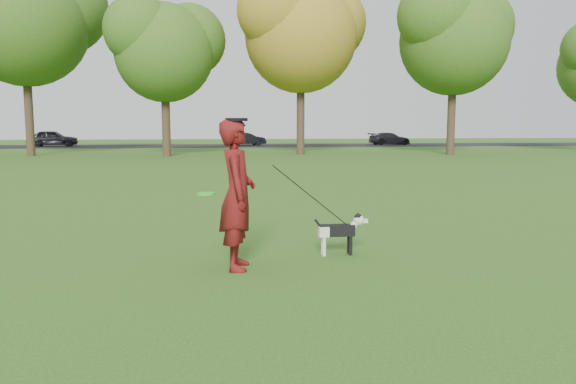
{
  "coord_description": "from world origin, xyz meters",
  "views": [
    {
      "loc": [
        -1.02,
        -7.73,
        1.92
      ],
      "look_at": [
        -0.05,
        0.06,
        0.95
      ],
      "focal_mm": 35.0,
      "sensor_mm": 36.0,
      "label": 1
    }
  ],
  "objects": [
    {
      "name": "car_mid",
      "position": [
        1.33,
        40.0,
        0.56
      ],
      "size": [
        3.46,
        2.14,
        1.08
      ],
      "primitive_type": "imported",
      "rotation": [
        0.0,
        0.0,
        1.9
      ],
      "color": "black",
      "rests_on": "road"
    },
    {
      "name": "road",
      "position": [
        0.0,
        40.0,
        0.01
      ],
      "size": [
        120.0,
        7.0,
        0.02
      ],
      "primitive_type": "cube",
      "color": "black",
      "rests_on": "ground"
    },
    {
      "name": "car_left",
      "position": [
        -14.38,
        40.0,
        0.68
      ],
      "size": [
        4.05,
        1.99,
        1.33
      ],
      "primitive_type": "imported",
      "rotation": [
        0.0,
        0.0,
        1.68
      ],
      "color": "black",
      "rests_on": "road"
    },
    {
      "name": "dog",
      "position": [
        0.74,
        0.16,
        0.38
      ],
      "size": [
        0.82,
        0.16,
        0.62
      ],
      "color": "black",
      "rests_on": "ground"
    },
    {
      "name": "car_right",
      "position": [
        13.85,
        40.0,
        0.55
      ],
      "size": [
        3.8,
        1.89,
        1.06
      ],
      "primitive_type": "imported",
      "rotation": [
        0.0,
        0.0,
        1.68
      ],
      "color": "black",
      "rests_on": "road"
    },
    {
      "name": "man",
      "position": [
        -0.78,
        -0.43,
        0.99
      ],
      "size": [
        0.53,
        0.75,
        1.98
      ],
      "primitive_type": "imported",
      "rotation": [
        0.0,
        0.0,
        1.5
      ],
      "color": "#520B11",
      "rests_on": "ground"
    },
    {
      "name": "man_held_items",
      "position": [
        0.26,
        -0.17,
        0.9
      ],
      "size": [
        2.16,
        0.85,
        1.57
      ],
      "color": "#23E91D",
      "rests_on": "ground"
    },
    {
      "name": "tree_row",
      "position": [
        -1.43,
        26.07,
        7.41
      ],
      "size": [
        51.74,
        8.86,
        12.01
      ],
      "color": "#38281C",
      "rests_on": "ground"
    },
    {
      "name": "ground",
      "position": [
        0.0,
        0.0,
        0.0
      ],
      "size": [
        120.0,
        120.0,
        0.0
      ],
      "primitive_type": "plane",
      "color": "#285116",
      "rests_on": "ground"
    }
  ]
}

